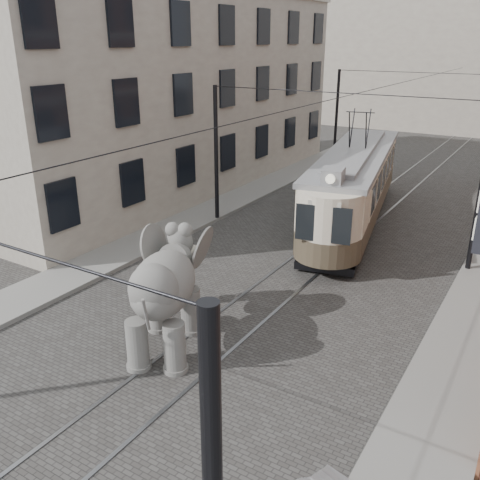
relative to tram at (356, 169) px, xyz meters
The scene contains 8 objects.
ground 9.40m from the tram, 88.27° to the right, with size 120.00×120.00×0.00m, color #3E3C39.
tram_rails 9.39m from the tram, 88.27° to the right, with size 1.54×80.00×0.02m, color slate, non-canonical shape.
sidewalk_right 11.28m from the tram, 55.30° to the right, with size 2.00×60.00×0.15m, color slate.
sidewalk_left 11.25m from the tram, 124.50° to the right, with size 2.00×60.00×0.15m, color slate.
stucco_building 11.06m from the tram, behind, with size 7.00×24.00×10.00m, color gray.
catenary 4.09m from the tram, 88.97° to the right, with size 11.00×30.20×6.00m, color black, non-canonical shape.
tram is the anchor object (origin of this frame).
elephant 12.64m from the tram, 92.54° to the right, with size 2.68×4.86×2.98m, color #625F5A, non-canonical shape.
Camera 1 is at (7.20, -12.80, 7.82)m, focal length 39.12 mm.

